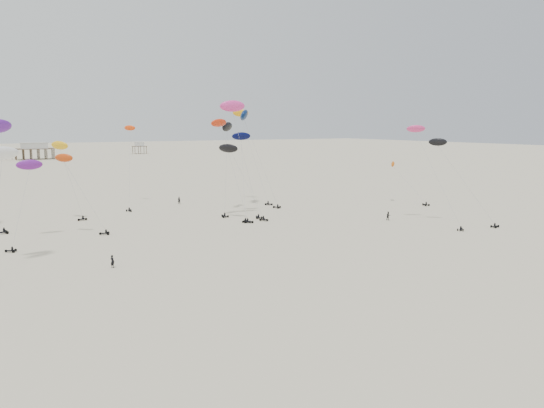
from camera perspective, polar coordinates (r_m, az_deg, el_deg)
ground_plane at (r=192.77m, az=-16.71°, el=2.23°), size 900.00×900.00×0.00m
pavilion_main at (r=338.88m, az=-24.18°, el=5.12°), size 21.00×13.00×9.80m
pavilion_small at (r=381.38m, az=-14.07°, el=5.79°), size 9.00×7.00×8.00m
rig_0 at (r=112.71m, az=-4.64°, el=6.39°), size 9.77×11.22×22.06m
rig_1 at (r=138.80m, az=14.21°, el=2.53°), size 5.08×11.68×12.82m
rig_2 at (r=101.79m, az=-20.14°, el=2.09°), size 8.64×5.69×15.06m
rig_3 at (r=134.96m, az=-15.06°, el=4.69°), size 6.88×17.13×23.55m
rig_4 at (r=117.26m, az=-3.23°, el=5.58°), size 7.95×13.80×20.16m
rig_5 at (r=112.04m, az=16.22°, el=5.52°), size 4.25×15.74×22.07m
rig_6 at (r=137.13m, az=-2.68°, el=7.54°), size 5.67×13.67×24.54m
rig_8 at (r=121.62m, az=-4.90°, el=6.70°), size 8.07×11.73×21.19m
rig_9 at (r=100.60m, az=-24.90°, el=2.54°), size 7.58×12.13×16.17m
rig_11 at (r=112.29m, az=19.14°, el=3.71°), size 8.44×12.63×19.20m
rig_13 at (r=117.93m, az=-21.41°, el=4.26°), size 6.54×5.04×16.83m
rig_15 at (r=129.60m, az=-2.71°, el=8.70°), size 8.91×11.64×24.03m
rig_16 at (r=113.91m, az=-3.92°, el=8.95°), size 7.39×6.69×25.23m
rig_18 at (r=110.30m, az=-4.30°, el=4.48°), size 5.07×9.01×16.24m
spectator_0 at (r=78.35m, az=-16.76°, el=-6.58°), size 0.86×0.95×2.15m
spectator_1 at (r=114.41m, az=12.39°, el=-1.71°), size 1.18×0.87×2.15m
spectator_3 at (r=136.55m, az=-9.96°, el=0.00°), size 0.92×0.76×2.19m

